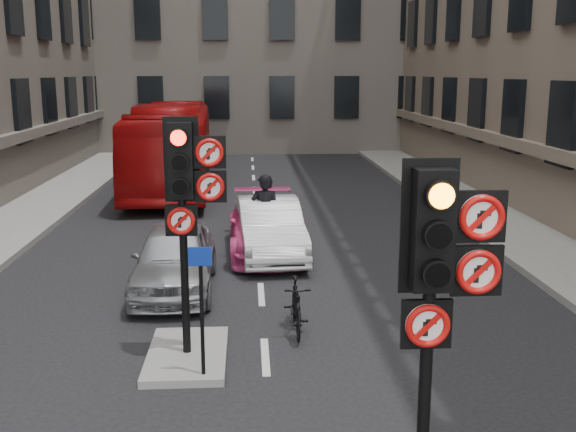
{
  "coord_description": "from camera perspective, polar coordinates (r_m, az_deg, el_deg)",
  "views": [
    {
      "loc": [
        -0.23,
        -4.74,
        4.33
      ],
      "look_at": [
        0.25,
        3.28,
        2.6
      ],
      "focal_mm": 42.0,
      "sensor_mm": 36.0,
      "label": 1
    }
  ],
  "objects": [
    {
      "name": "pavement_right",
      "position": [
        18.8,
        19.95,
        -1.66
      ],
      "size": [
        3.0,
        50.0,
        0.16
      ],
      "primitive_type": "cube",
      "color": "gray",
      "rests_on": "ground"
    },
    {
      "name": "centre_island",
      "position": [
        10.68,
        -8.52,
        -11.57
      ],
      "size": [
        1.2,
        2.0,
        0.12
      ],
      "primitive_type": "cube",
      "color": "gray",
      "rests_on": "ground"
    },
    {
      "name": "signal_near",
      "position": [
        6.24,
        12.75,
        -4.44
      ],
      "size": [
        0.91,
        0.4,
        3.58
      ],
      "color": "black",
      "rests_on": "ground"
    },
    {
      "name": "signal_far",
      "position": [
        9.91,
        -8.51,
        2.55
      ],
      "size": [
        0.91,
        0.4,
        3.58
      ],
      "color": "black",
      "rests_on": "centre_island"
    },
    {
      "name": "car_silver",
      "position": [
        13.73,
        -9.57,
        -3.51
      ],
      "size": [
        1.6,
        3.91,
        1.33
      ],
      "primitive_type": "imported",
      "rotation": [
        0.0,
        0.0,
        0.01
      ],
      "color": "#9C9EA3",
      "rests_on": "ground"
    },
    {
      "name": "car_white",
      "position": [
        16.07,
        -1.58,
        -1.01
      ],
      "size": [
        1.72,
        4.2,
        1.35
      ],
      "primitive_type": "imported",
      "rotation": [
        0.0,
        0.0,
        0.07
      ],
      "color": "silver",
      "rests_on": "ground"
    },
    {
      "name": "car_pink",
      "position": [
        16.43,
        -1.85,
        -0.84
      ],
      "size": [
        1.9,
        4.46,
        1.28
      ],
      "primitive_type": "imported",
      "rotation": [
        0.0,
        0.0,
        0.02
      ],
      "color": "#DC4083",
      "rests_on": "ground"
    },
    {
      "name": "bus_red",
      "position": [
        25.73,
        -9.83,
        5.83
      ],
      "size": [
        3.13,
        11.46,
        3.16
      ],
      "primitive_type": "imported",
      "rotation": [
        0.0,
        0.0,
        0.04
      ],
      "color": "#980B0C",
      "rests_on": "ground"
    },
    {
      "name": "motorcycle",
      "position": [
        11.45,
        0.69,
        -7.65
      ],
      "size": [
        0.43,
        1.51,
        0.91
      ],
      "primitive_type": "imported",
      "rotation": [
        0.0,
        0.0,
        0.0
      ],
      "color": "black",
      "rests_on": "ground"
    },
    {
      "name": "motorcyclist",
      "position": [
        16.09,
        -1.97,
        0.12
      ],
      "size": [
        0.72,
        0.48,
        1.96
      ],
      "primitive_type": "imported",
      "rotation": [
        0.0,
        0.0,
        3.16
      ],
      "color": "black",
      "rests_on": "ground"
    },
    {
      "name": "info_sign",
      "position": [
        9.44,
        -7.36,
        -6.49
      ],
      "size": [
        0.32,
        0.1,
        1.87
      ],
      "rotation": [
        0.0,
        0.0,
        -0.04
      ],
      "color": "black",
      "rests_on": "centre_island"
    }
  ]
}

